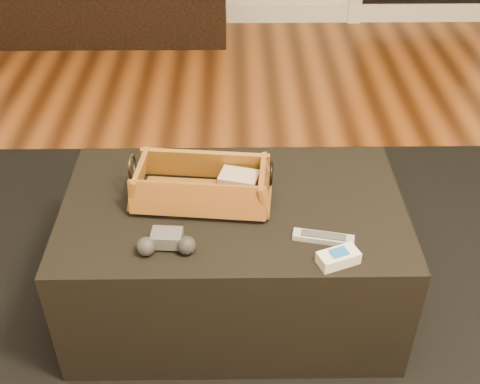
{
  "coord_description": "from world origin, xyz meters",
  "views": [
    {
      "loc": [
        0.05,
        -1.15,
        1.52
      ],
      "look_at": [
        0.06,
        0.21,
        0.49
      ],
      "focal_mm": 45.0,
      "sensor_mm": 36.0,
      "label": 1
    }
  ],
  "objects_px": {
    "game_controller": "(167,243)",
    "silver_remote": "(323,237)",
    "ottoman": "(234,257)",
    "tv_remote": "(194,195)",
    "wicker_basket": "(202,186)",
    "cream_gadget": "(338,258)"
  },
  "relations": [
    {
      "from": "tv_remote",
      "to": "cream_gadget",
      "type": "height_order",
      "value": "cream_gadget"
    },
    {
      "from": "ottoman",
      "to": "wicker_basket",
      "type": "xyz_separation_m",
      "value": [
        -0.09,
        0.03,
        0.26
      ]
    },
    {
      "from": "ottoman",
      "to": "wicker_basket",
      "type": "relative_size",
      "value": 2.37
    },
    {
      "from": "tv_remote",
      "to": "silver_remote",
      "type": "distance_m",
      "value": 0.4
    },
    {
      "from": "silver_remote",
      "to": "cream_gadget",
      "type": "bearing_deg",
      "value": -72.93
    },
    {
      "from": "ottoman",
      "to": "wicker_basket",
      "type": "distance_m",
      "value": 0.27
    },
    {
      "from": "silver_remote",
      "to": "cream_gadget",
      "type": "distance_m",
      "value": 0.09
    },
    {
      "from": "ottoman",
      "to": "tv_remote",
      "type": "distance_m",
      "value": 0.26
    },
    {
      "from": "game_controller",
      "to": "wicker_basket",
      "type": "bearing_deg",
      "value": 68.78
    },
    {
      "from": "wicker_basket",
      "to": "cream_gadget",
      "type": "xyz_separation_m",
      "value": [
        0.36,
        -0.27,
        -0.03
      ]
    },
    {
      "from": "game_controller",
      "to": "silver_remote",
      "type": "xyz_separation_m",
      "value": [
        0.42,
        0.03,
        -0.02
      ]
    },
    {
      "from": "wicker_basket",
      "to": "cream_gadget",
      "type": "height_order",
      "value": "wicker_basket"
    },
    {
      "from": "game_controller",
      "to": "cream_gadget",
      "type": "bearing_deg",
      "value": -6.84
    },
    {
      "from": "wicker_basket",
      "to": "cream_gadget",
      "type": "relative_size",
      "value": 3.57
    },
    {
      "from": "wicker_basket",
      "to": "cream_gadget",
      "type": "bearing_deg",
      "value": -37.08
    },
    {
      "from": "silver_remote",
      "to": "tv_remote",
      "type": "bearing_deg",
      "value": 154.22
    },
    {
      "from": "wicker_basket",
      "to": "silver_remote",
      "type": "relative_size",
      "value": 2.5
    },
    {
      "from": "silver_remote",
      "to": "cream_gadget",
      "type": "height_order",
      "value": "cream_gadget"
    },
    {
      "from": "ottoman",
      "to": "silver_remote",
      "type": "distance_m",
      "value": 0.36
    },
    {
      "from": "tv_remote",
      "to": "wicker_basket",
      "type": "relative_size",
      "value": 0.5
    },
    {
      "from": "game_controller",
      "to": "tv_remote",
      "type": "bearing_deg",
      "value": 72.88
    },
    {
      "from": "cream_gadget",
      "to": "silver_remote",
      "type": "bearing_deg",
      "value": 107.07
    }
  ]
}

